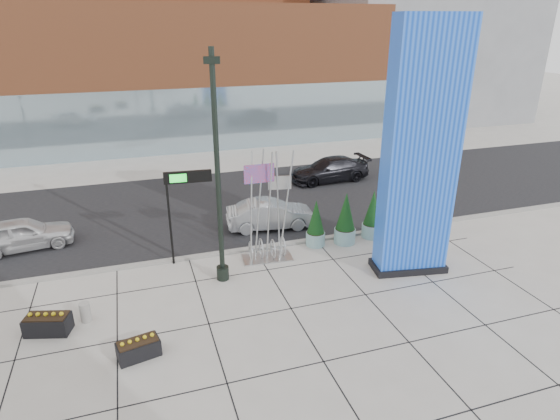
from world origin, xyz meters
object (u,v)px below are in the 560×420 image
object	(u,v)px
blue_pylon	(420,158)
public_art_sculpture	(267,232)
overhead_street_sign	(184,185)
car_silver_mid	(271,215)
car_white_west	(23,234)
concrete_bollard	(85,312)
lamp_post	(219,194)

from	to	relation	value
blue_pylon	public_art_sculpture	world-z (taller)	blue_pylon
blue_pylon	overhead_street_sign	xyz separation A→B (m)	(-8.61, 3.51, -1.32)
public_art_sculpture	car_silver_mid	size ratio (longest dim) A/B	1.12
blue_pylon	car_white_west	world-z (taller)	blue_pylon
blue_pylon	public_art_sculpture	xyz separation A→B (m)	(-5.34, 2.71, -3.54)
concrete_bollard	car_silver_mid	size ratio (longest dim) A/B	0.16
blue_pylon	lamp_post	distance (m)	7.80
public_art_sculpture	overhead_street_sign	bearing A→B (deg)	170.99
lamp_post	car_white_west	distance (m)	10.17
overhead_street_sign	car_white_west	bearing A→B (deg)	158.12
lamp_post	concrete_bollard	xyz separation A→B (m)	(-5.08, -1.35, -3.29)
car_silver_mid	concrete_bollard	bearing A→B (deg)	130.19
public_art_sculpture	overhead_street_sign	world-z (taller)	public_art_sculpture
car_white_west	car_silver_mid	world-z (taller)	car_white_west
concrete_bollard	car_white_west	size ratio (longest dim) A/B	0.17
blue_pylon	car_silver_mid	size ratio (longest dim) A/B	2.29
lamp_post	car_silver_mid	world-z (taller)	lamp_post
lamp_post	overhead_street_sign	size ratio (longest dim) A/B	2.18
blue_pylon	public_art_sculpture	size ratio (longest dim) A/B	2.04
concrete_bollard	car_silver_mid	xyz separation A→B (m)	(8.39, 5.58, 0.36)
concrete_bollard	car_silver_mid	bearing A→B (deg)	33.62
lamp_post	car_white_west	size ratio (longest dim) A/B	2.08
lamp_post	car_silver_mid	bearing A→B (deg)	52.00
public_art_sculpture	car_silver_mid	xyz separation A→B (m)	(1.09, 3.09, -0.56)
blue_pylon	public_art_sculpture	bearing A→B (deg)	162.52
blue_pylon	car_silver_mid	xyz separation A→B (m)	(-4.25, 5.79, -4.10)
blue_pylon	overhead_street_sign	distance (m)	9.39
blue_pylon	lamp_post	world-z (taller)	blue_pylon
public_art_sculpture	concrete_bollard	distance (m)	7.77
concrete_bollard	car_silver_mid	world-z (taller)	car_silver_mid
lamp_post	public_art_sculpture	distance (m)	3.44
blue_pylon	car_silver_mid	world-z (taller)	blue_pylon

